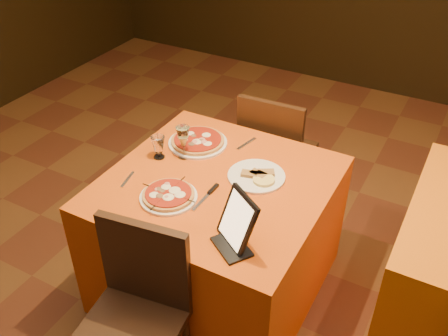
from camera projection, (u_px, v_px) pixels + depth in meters
The scene contains 12 objects.
main_table at pixel (218, 235), 2.75m from camera, with size 1.10×1.10×0.75m, color #CE4E0D.
chair_main_near at pixel (129, 331), 2.14m from camera, with size 0.36×0.36×0.91m, color black, non-canonical shape.
chair_main_far at pixel (278, 152), 3.29m from camera, with size 0.44×0.44×0.91m, color black, non-canonical shape.
pizza_near at pixel (168, 196), 2.41m from camera, with size 0.28×0.28×0.03m.
pizza_far at pixel (198, 142), 2.81m from camera, with size 0.33×0.33×0.03m.
cutlet_dish at pixel (256, 175), 2.55m from camera, with size 0.30×0.30×0.03m.
wine_glass at pixel (183, 142), 2.66m from camera, with size 0.07×0.07×0.19m, color #C0C36E, non-canonical shape.
water_glass at pixel (158, 147), 2.67m from camera, with size 0.06×0.06×0.13m, color silver, non-canonical shape.
tablet at pixel (237, 220), 2.11m from camera, with size 0.20×0.02×0.24m, color black.
knife at pixel (204, 199), 2.41m from camera, with size 0.20×0.02×0.01m, color silver.
fork_near at pixel (128, 179), 2.54m from camera, with size 0.14×0.02×0.01m, color #AFAEB5.
fork_far at pixel (247, 144), 2.82m from camera, with size 0.16×0.02×0.01m, color silver.
Camera 1 is at (0.89, -1.27, 2.26)m, focal length 40.00 mm.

